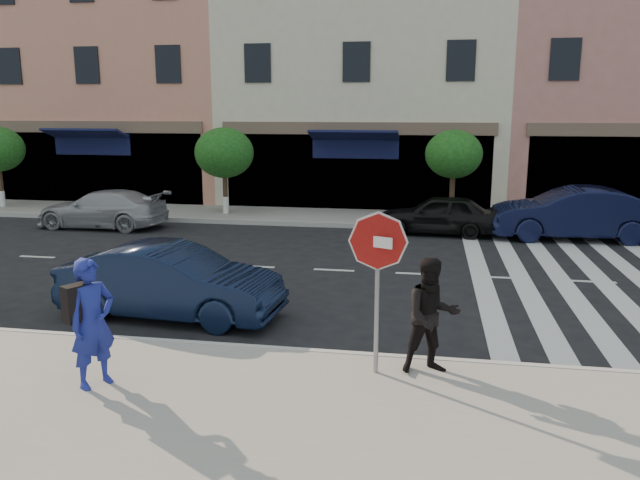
{
  "coord_description": "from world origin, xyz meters",
  "views": [
    {
      "loc": [
        2.2,
        -10.59,
        3.9
      ],
      "look_at": [
        0.18,
        0.97,
        1.4
      ],
      "focal_mm": 35.0,
      "sensor_mm": 36.0,
      "label": 1
    }
  ],
  "objects_px": {
    "car_far_left": "(102,209)",
    "car_far_mid": "(439,214)",
    "walker": "(432,316)",
    "car_far_right": "(573,213)",
    "photographer": "(92,323)",
    "stop_sign": "(378,257)",
    "car_near_mid": "(171,282)"
  },
  "relations": [
    {
      "from": "stop_sign",
      "to": "car_far_mid",
      "type": "relative_size",
      "value": 0.64
    },
    {
      "from": "walker",
      "to": "photographer",
      "type": "bearing_deg",
      "value": 176.62
    },
    {
      "from": "car_far_right",
      "to": "photographer",
      "type": "bearing_deg",
      "value": -37.86
    },
    {
      "from": "stop_sign",
      "to": "photographer",
      "type": "xyz_separation_m",
      "value": [
        -3.76,
        -1.06,
        -0.83
      ]
    },
    {
      "from": "stop_sign",
      "to": "car_far_mid",
      "type": "height_order",
      "value": "stop_sign"
    },
    {
      "from": "walker",
      "to": "car_far_left",
      "type": "bearing_deg",
      "value": 117.84
    },
    {
      "from": "walker",
      "to": "car_far_left",
      "type": "xyz_separation_m",
      "value": [
        -10.69,
        10.18,
        -0.37
      ]
    },
    {
      "from": "photographer",
      "to": "car_near_mid",
      "type": "xyz_separation_m",
      "value": [
        -0.29,
        3.28,
        -0.36
      ]
    },
    {
      "from": "walker",
      "to": "car_far_right",
      "type": "xyz_separation_m",
      "value": [
        4.18,
        10.85,
        -0.21
      ]
    },
    {
      "from": "stop_sign",
      "to": "photographer",
      "type": "relative_size",
      "value": 1.31
    },
    {
      "from": "stop_sign",
      "to": "car_near_mid",
      "type": "distance_m",
      "value": 4.76
    },
    {
      "from": "car_far_left",
      "to": "car_far_mid",
      "type": "bearing_deg",
      "value": 95.67
    },
    {
      "from": "car_far_left",
      "to": "stop_sign",
      "type": "bearing_deg",
      "value": 45.3
    },
    {
      "from": "walker",
      "to": "stop_sign",
      "type": "bearing_deg",
      "value": 174.09
    },
    {
      "from": "photographer",
      "to": "car_near_mid",
      "type": "bearing_deg",
      "value": 35.41
    },
    {
      "from": "photographer",
      "to": "car_far_mid",
      "type": "distance_m",
      "value": 13.11
    },
    {
      "from": "photographer",
      "to": "car_far_left",
      "type": "bearing_deg",
      "value": 58.8
    },
    {
      "from": "walker",
      "to": "car_near_mid",
      "type": "distance_m",
      "value": 5.24
    },
    {
      "from": "walker",
      "to": "car_far_mid",
      "type": "height_order",
      "value": "walker"
    },
    {
      "from": "car_far_mid",
      "to": "car_far_right",
      "type": "xyz_separation_m",
      "value": [
        3.95,
        -0.13,
        0.17
      ]
    },
    {
      "from": "walker",
      "to": "car_near_mid",
      "type": "height_order",
      "value": "walker"
    },
    {
      "from": "photographer",
      "to": "walker",
      "type": "bearing_deg",
      "value": -44.39
    },
    {
      "from": "stop_sign",
      "to": "car_far_left",
      "type": "height_order",
      "value": "stop_sign"
    },
    {
      "from": "car_far_left",
      "to": "car_far_mid",
      "type": "distance_m",
      "value": 10.96
    },
    {
      "from": "stop_sign",
      "to": "car_far_left",
      "type": "xyz_separation_m",
      "value": [
        -9.92,
        10.35,
        -1.25
      ]
    },
    {
      "from": "car_far_mid",
      "to": "car_far_right",
      "type": "height_order",
      "value": "car_far_right"
    },
    {
      "from": "photographer",
      "to": "car_near_mid",
      "type": "height_order",
      "value": "photographer"
    },
    {
      "from": "car_far_right",
      "to": "car_far_mid",
      "type": "bearing_deg",
      "value": -93.89
    },
    {
      "from": "stop_sign",
      "to": "car_far_right",
      "type": "relative_size",
      "value": 0.49
    },
    {
      "from": "car_near_mid",
      "to": "stop_sign",
      "type": "bearing_deg",
      "value": -114.12
    },
    {
      "from": "photographer",
      "to": "car_far_mid",
      "type": "xyz_separation_m",
      "value": [
        4.76,
        12.2,
        -0.42
      ]
    },
    {
      "from": "stop_sign",
      "to": "car_far_left",
      "type": "distance_m",
      "value": 14.39
    }
  ]
}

